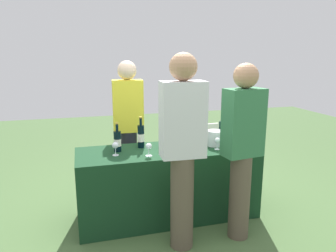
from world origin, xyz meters
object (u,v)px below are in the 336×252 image
wine_glass_3 (203,142)px  wine_glass_5 (228,140)px  wine_bottle_1 (141,136)px  wine_bottle_5 (222,132)px  wine_bottle_3 (181,135)px  wine_glass_2 (177,141)px  menu_board (198,150)px  wine_glass_4 (217,141)px  guest_0 (183,145)px  wine_bottle_4 (199,134)px  wine_bottle_0 (117,141)px  ice_bucket (215,138)px  server_pouring (128,123)px  guest_1 (242,145)px  wine_glass_0 (115,146)px  wine_glass_1 (149,147)px  wine_bottle_2 (164,137)px

wine_glass_3 → wine_glass_5: 0.27m
wine_bottle_1 → wine_bottle_5: 0.92m
wine_bottle_1 → wine_bottle_3: 0.45m
wine_glass_2 → menu_board: wine_glass_2 is taller
wine_bottle_5 → wine_glass_4: size_ratio=2.56×
menu_board → guest_0: bearing=-123.6°
wine_bottle_3 → wine_glass_2: (-0.13, -0.27, 0.01)m
wine_bottle_4 → guest_0: guest_0 is taller
wine_bottle_5 → wine_bottle_0: bearing=-177.8°
wine_bottle_0 → ice_bucket: 1.05m
ice_bucket → server_pouring: bearing=142.7°
wine_bottle_0 → wine_bottle_3: wine_bottle_0 is taller
wine_glass_2 → wine_glass_5: wine_glass_2 is taller
wine_glass_5 → guest_1: guest_1 is taller
guest_0 → wine_glass_4: bearing=42.3°
wine_glass_2 → guest_1: guest_1 is taller
wine_glass_0 → wine_glass_1: 0.33m
wine_bottle_1 → wine_glass_3: size_ratio=2.51×
guest_0 → wine_bottle_2: bearing=92.2°
menu_board → server_pouring: bearing=-166.7°
wine_bottle_0 → guest_1: size_ratio=0.18×
wine_glass_3 → wine_glass_4: (0.16, -0.00, -0.01)m
wine_bottle_3 → wine_bottle_4: size_ratio=0.90×
wine_bottle_5 → ice_bucket: wine_bottle_5 is taller
wine_bottle_1 → menu_board: size_ratio=0.45×
wine_bottle_0 → menu_board: 1.69m
wine_bottle_1 → guest_1: size_ratio=0.20×
guest_0 → wine_bottle_3: bearing=75.9°
wine_glass_0 → wine_glass_4: wine_glass_0 is taller
wine_bottle_2 → wine_glass_0: (-0.53, -0.13, -0.02)m
wine_bottle_2 → guest_0: 0.66m
wine_glass_0 → guest_0: bearing=-45.1°
wine_bottle_1 → ice_bucket: bearing=-10.2°
wine_glass_4 → server_pouring: 1.14m
wine_bottle_2 → wine_glass_2: bearing=-63.7°
wine_bottle_3 → wine_bottle_4: 0.20m
wine_bottle_2 → wine_glass_2: (0.09, -0.18, -0.01)m
wine_bottle_5 → wine_glass_4: (-0.17, -0.26, -0.03)m
wine_bottle_1 → menu_board: wine_bottle_1 is taller
guest_1 → ice_bucket: bearing=83.4°
ice_bucket → wine_glass_2: bearing=-166.6°
wine_glass_1 → menu_board: (1.00, 1.23, -0.48)m
wine_bottle_0 → menu_board: bearing=38.1°
ice_bucket → menu_board: ice_bucket is taller
wine_bottle_5 → menu_board: (0.09, 0.95, -0.51)m
wine_glass_2 → wine_glass_4: size_ratio=1.20×
wine_bottle_4 → guest_1: bearing=-74.9°
ice_bucket → wine_glass_3: bearing=-143.0°
server_pouring → menu_board: bearing=-154.7°
wine_bottle_3 → wine_glass_0: 0.78m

